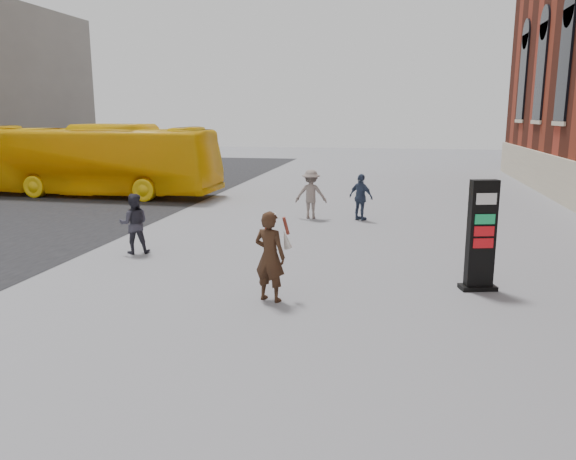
% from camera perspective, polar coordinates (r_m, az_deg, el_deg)
% --- Properties ---
extents(ground, '(100.00, 100.00, 0.00)m').
position_cam_1_polar(ground, '(10.56, -5.52, -8.04)').
color(ground, '#9E9EA3').
extents(info_pylon, '(0.80, 0.54, 2.28)m').
position_cam_1_polar(info_pylon, '(12.02, 19.03, -0.56)').
color(info_pylon, black).
rests_on(info_pylon, ground).
extents(woman, '(0.80, 0.76, 1.76)m').
position_cam_1_polar(woman, '(10.76, -1.83, -2.57)').
color(woman, '#302012').
rests_on(woman, ground).
extents(bus, '(11.27, 2.94, 3.12)m').
position_cam_1_polar(bus, '(26.17, -19.21, 6.72)').
color(bus, yellow).
rests_on(bus, road).
extents(pedestrian_a, '(0.92, 0.83, 1.56)m').
position_cam_1_polar(pedestrian_a, '(15.01, -15.37, 0.63)').
color(pedestrian_a, '#312F3B').
rests_on(pedestrian_a, ground).
extents(pedestrian_b, '(1.13, 0.70, 1.68)m').
position_cam_1_polar(pedestrian_b, '(19.36, 2.35, 3.66)').
color(pedestrian_b, gray).
rests_on(pedestrian_b, ground).
extents(pedestrian_c, '(0.99, 0.81, 1.58)m').
position_cam_1_polar(pedestrian_c, '(19.16, 7.42, 3.33)').
color(pedestrian_c, '#34415C').
rests_on(pedestrian_c, ground).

